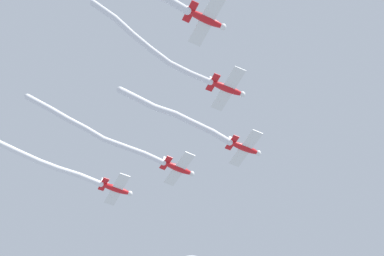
{
  "coord_description": "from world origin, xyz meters",
  "views": [
    {
      "loc": [
        -14.58,
        40.55,
        6.74
      ],
      "look_at": [
        7.12,
        7.83,
        57.31
      ],
      "focal_mm": 45.31,
      "sensor_mm": 36.0,
      "label": 1
    }
  ],
  "objects_px": {
    "airplane_lead": "(245,148)",
    "airplane_right_wing": "(228,89)",
    "airplane_slot": "(117,189)",
    "airplane_left_wing": "(179,168)",
    "airplane_trail": "(207,19)"
  },
  "relations": [
    {
      "from": "airplane_trail",
      "to": "airplane_left_wing",
      "type": "bearing_deg",
      "value": 72.72
    },
    {
      "from": "airplane_left_wing",
      "to": "airplane_slot",
      "type": "relative_size",
      "value": 1.01
    },
    {
      "from": "airplane_right_wing",
      "to": "airplane_slot",
      "type": "bearing_deg",
      "value": 107.46
    },
    {
      "from": "airplane_right_wing",
      "to": "airplane_trail",
      "type": "bearing_deg",
      "value": -131.24
    },
    {
      "from": "airplane_lead",
      "to": "airplane_left_wing",
      "type": "xyz_separation_m",
      "value": [
        9.71,
        1.89,
        0.0
      ]
    },
    {
      "from": "airplane_slot",
      "to": "airplane_right_wing",
      "type": "bearing_deg",
      "value": -74.02
    },
    {
      "from": "airplane_left_wing",
      "to": "airplane_slot",
      "type": "distance_m",
      "value": 9.89
    },
    {
      "from": "airplane_right_wing",
      "to": "airplane_trail",
      "type": "height_order",
      "value": "airplane_right_wing"
    },
    {
      "from": "airplane_lead",
      "to": "airplane_right_wing",
      "type": "relative_size",
      "value": 1.01
    },
    {
      "from": "airplane_lead",
      "to": "airplane_right_wing",
      "type": "bearing_deg",
      "value": -132.57
    },
    {
      "from": "airplane_left_wing",
      "to": "airplane_right_wing",
      "type": "relative_size",
      "value": 1.02
    },
    {
      "from": "airplane_lead",
      "to": "airplane_slot",
      "type": "bearing_deg",
      "value": 131.4
    },
    {
      "from": "airplane_trail",
      "to": "airplane_right_wing",
      "type": "bearing_deg",
      "value": 47.42
    },
    {
      "from": "airplane_left_wing",
      "to": "airplane_right_wing",
      "type": "distance_m",
      "value": 14.72
    },
    {
      "from": "airplane_left_wing",
      "to": "airplane_slot",
      "type": "xyz_separation_m",
      "value": [
        9.71,
        1.89,
        -0.3
      ]
    }
  ]
}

